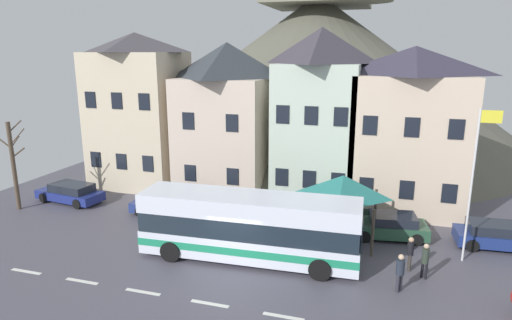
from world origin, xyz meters
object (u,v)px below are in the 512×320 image
townhouse_02 (319,116)px  parked_car_02 (389,226)px  bus_shelter (343,186)px  parked_car_00 (169,204)px  townhouse_03 (409,130)px  townhouse_01 (228,118)px  bare_tree_00 (14,164)px  pedestrian_01 (356,236)px  pedestrian_00 (400,270)px  pedestrian_03 (425,258)px  pedestrian_02 (410,251)px  townhouse_00 (139,111)px  transit_bus (249,228)px  flagpole (474,176)px  parked_car_03 (71,193)px  parked_car_01 (494,235)px  public_bench (368,217)px  hilltop_castle (317,67)px

townhouse_02 → parked_car_02: bearing=-49.7°
bus_shelter → parked_car_00: bearing=176.6°
parked_car_02 → townhouse_03: bearing=-107.6°
townhouse_01 → bare_tree_00: bearing=-144.8°
bus_shelter → pedestrian_01: bearing=-56.2°
bus_shelter → pedestrian_00: (2.89, -4.66, -1.97)m
parked_car_02 → pedestrian_03: pedestrian_03 is taller
pedestrian_02 → bare_tree_00: 23.53m
townhouse_02 → townhouse_03: townhouse_02 is taller
townhouse_00 → bare_tree_00: size_ratio=1.95×
transit_bus → flagpole: (9.89, 2.80, 2.60)m
parked_car_03 → pedestrian_02: 21.46m
townhouse_03 → pedestrian_03: bearing=-85.9°
townhouse_01 → parked_car_00: bearing=-105.8°
parked_car_03 → pedestrian_00: pedestrian_00 is taller
parked_car_01 → parked_car_03: bearing=177.1°
parked_car_03 → pedestrian_01: pedestrian_01 is taller
townhouse_02 → parked_car_03: size_ratio=2.39×
townhouse_02 → public_bench: 7.51m
parked_car_01 → flagpole: flagpole is taller
hilltop_castle → public_bench: (6.93, -22.97, -7.63)m
townhouse_01 → townhouse_00: bearing=-174.7°
transit_bus → bare_tree_00: size_ratio=1.86×
pedestrian_03 → townhouse_00: bearing=154.7°
bus_shelter → pedestrian_03: 5.46m
pedestrian_01 → public_bench: (0.38, 3.77, -0.34)m
pedestrian_02 → parked_car_03: bearing=170.9°
townhouse_01 → townhouse_02: bearing=-0.2°
pedestrian_01 → bare_tree_00: size_ratio=0.26×
townhouse_00 → pedestrian_03: 22.00m
pedestrian_01 → townhouse_02: bearing=112.2°
parked_car_01 → pedestrian_01: (-6.71, -2.51, 0.17)m
townhouse_02 → bus_shelter: bearing=-70.3°
pedestrian_02 → flagpole: size_ratio=0.22×
pedestrian_02 → flagpole: bearing=34.2°
townhouse_00 → townhouse_03: 18.80m
bus_shelter → parked_car_03: (-17.83, 0.77, -2.31)m
townhouse_01 → parked_car_00: townhouse_01 is taller
townhouse_01 → parked_car_03: size_ratio=2.20×
transit_bus → bare_tree_00: (-16.08, 2.36, 1.32)m
hilltop_castle → parked_car_01: bearing=-61.3°
public_bench → bare_tree_00: bare_tree_00 is taller
hilltop_castle → public_bench: hilltop_castle is taller
public_bench → pedestrian_01: bearing=-95.7°
townhouse_01 → pedestrian_00: bearing=-43.9°
parked_car_00 → pedestrian_01: size_ratio=3.07×
parked_car_00 → transit_bus: bearing=142.5°
pedestrian_00 → parked_car_02: bearing=94.5°
parked_car_00 → public_bench: bearing=-175.1°
hilltop_castle → pedestrian_01: hilltop_castle is taller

